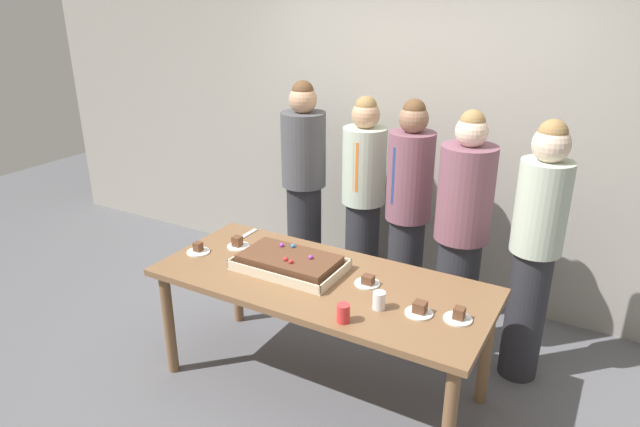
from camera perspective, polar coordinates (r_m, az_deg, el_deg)
The scene contains 17 objects.
ground_plane at distance 3.80m, azimuth 0.11°, elevation -16.88°, with size 12.00×12.00×0.00m, color #5B5B60.
interior_back_panel at distance 4.52m, azimuth 10.35°, elevation 10.21°, with size 8.00×0.12×3.00m, color #9E998E.
party_table at distance 3.42m, azimuth 0.12°, elevation -7.88°, with size 2.02×0.88×0.77m.
sheet_cake at distance 3.48m, azimuth -3.10°, elevation -4.97°, with size 0.66×0.40×0.11m.
plated_slice_near_left at distance 3.81m, azimuth -8.30°, elevation -3.05°, with size 0.15×0.15×0.08m.
plated_slice_near_right at distance 3.78m, azimuth -12.21°, elevation -3.61°, with size 0.15×0.15×0.07m.
plated_slice_far_left at distance 3.32m, azimuth 4.84°, elevation -6.89°, with size 0.15×0.15×0.06m.
plated_slice_far_right at distance 3.07m, azimuth 13.82°, elevation -10.05°, with size 0.15×0.15×0.07m.
plated_slice_center_front at distance 3.08m, azimuth 10.02°, elevation -9.57°, with size 0.15×0.15×0.07m.
drink_cup_nearest at distance 2.95m, azimuth 2.37°, elevation -10.03°, with size 0.07×0.07×0.10m, color red.
drink_cup_middle at distance 3.08m, azimuth 5.99°, elevation -8.74°, with size 0.07×0.07×0.10m, color white.
cake_server_utensil at distance 4.00m, azimuth -7.33°, elevation -2.09°, with size 0.03×0.20×0.01m, color silver.
person_serving_front at distance 3.81m, azimuth 14.10°, elevation -2.08°, with size 0.36×0.36×1.70m.
person_green_shirt_behind at distance 4.11m, azimuth 8.89°, elevation 0.23°, with size 0.33×0.33×1.70m.
person_striped_tie_right at distance 4.56m, azimuth -1.64°, elevation 2.88°, with size 0.35×0.35×1.74m.
person_far_right_suit at distance 3.67m, azimuth 20.92°, elevation -3.38°, with size 0.31×0.31×1.70m.
person_left_edge_reaching at distance 4.43m, azimuth 4.40°, elevation 1.66°, with size 0.34×0.34×1.65m.
Camera 1 is at (1.47, -2.59, 2.37)m, focal length 31.65 mm.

